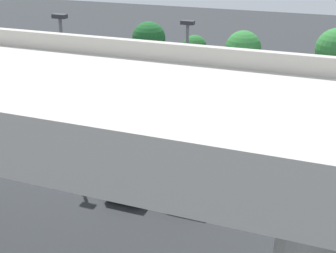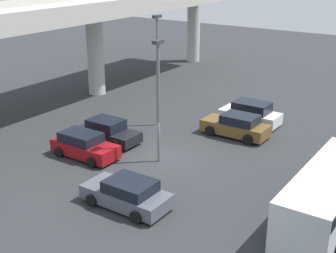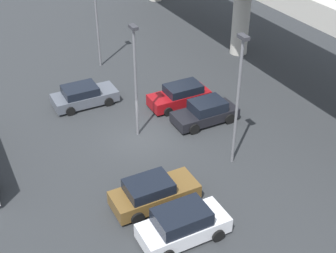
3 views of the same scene
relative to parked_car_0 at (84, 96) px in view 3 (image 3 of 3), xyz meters
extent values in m
plane|color=#2D3033|center=(5.82, 1.77, -0.69)|extent=(105.68, 105.68, 0.00)
cylinder|color=#BCB7AD|center=(-2.40, 14.84, 2.77)|extent=(1.46, 1.46, 6.93)
cube|color=#515660|center=(0.00, 0.08, -0.16)|extent=(1.97, 4.51, 0.72)
cube|color=black|center=(0.00, -0.22, 0.48)|extent=(1.81, 2.34, 0.57)
cylinder|color=black|center=(-1.01, 1.47, -0.38)|extent=(0.22, 0.64, 0.64)
cylinder|color=black|center=(1.01, 1.47, -0.38)|extent=(0.22, 0.64, 0.64)
cylinder|color=black|center=(-1.01, -1.32, -0.38)|extent=(0.22, 0.64, 0.64)
cylinder|color=black|center=(1.01, -1.32, -0.38)|extent=(0.22, 0.64, 0.64)
cube|color=maroon|center=(3.22, 5.93, -0.12)|extent=(1.77, 4.32, 0.79)
cube|color=black|center=(3.22, 6.24, 0.56)|extent=(1.63, 2.50, 0.58)
cylinder|color=black|center=(4.13, 4.59, -0.38)|extent=(0.22, 0.64, 0.64)
cylinder|color=black|center=(2.31, 4.59, -0.38)|extent=(0.22, 0.64, 0.64)
cylinder|color=black|center=(4.13, 7.27, -0.38)|extent=(0.22, 0.64, 0.64)
cylinder|color=black|center=(2.31, 7.27, -0.38)|extent=(0.22, 0.64, 0.64)
cube|color=black|center=(5.93, 6.41, -0.16)|extent=(1.85, 4.38, 0.66)
cube|color=black|center=(5.93, 6.59, 0.50)|extent=(1.70, 2.24, 0.68)
cylinder|color=black|center=(6.88, 5.06, -0.34)|extent=(0.22, 0.72, 0.72)
cylinder|color=black|center=(4.98, 5.06, -0.34)|extent=(0.22, 0.72, 0.72)
cylinder|color=black|center=(6.88, 7.77, -0.34)|extent=(0.22, 0.72, 0.72)
cylinder|color=black|center=(4.98, 7.77, -0.34)|extent=(0.22, 0.72, 0.72)
cube|color=brown|center=(11.63, -0.07, -0.10)|extent=(1.88, 4.58, 0.79)
cube|color=black|center=(11.63, -0.41, 0.59)|extent=(1.73, 2.34, 0.60)
cylinder|color=black|center=(10.67, 1.35, -0.34)|extent=(0.22, 0.71, 0.71)
cylinder|color=black|center=(12.59, 1.35, -0.34)|extent=(0.22, 0.71, 0.71)
cylinder|color=black|center=(10.67, -1.49, -0.34)|extent=(0.22, 0.71, 0.71)
cylinder|color=black|center=(12.59, -1.49, -0.34)|extent=(0.22, 0.71, 0.71)
cube|color=silver|center=(14.40, 0.11, -0.12)|extent=(1.89, 4.36, 0.80)
cube|color=black|center=(14.40, 0.00, 0.65)|extent=(1.74, 2.55, 0.73)
cylinder|color=black|center=(13.43, 1.46, -0.37)|extent=(0.22, 0.66, 0.66)
cylinder|color=black|center=(15.37, 1.46, -0.37)|extent=(0.22, 0.66, 0.66)
cylinder|color=black|center=(13.43, -1.24, -0.37)|extent=(0.22, 0.66, 0.66)
cylinder|color=slate|center=(-5.48, 3.26, 3.57)|extent=(0.16, 0.16, 8.53)
cylinder|color=slate|center=(5.24, 1.81, 2.87)|extent=(0.16, 0.16, 7.13)
cube|color=#333338|center=(5.24, 1.81, 6.54)|extent=(0.70, 0.35, 0.20)
cylinder|color=slate|center=(10.44, 5.59, 3.17)|extent=(0.16, 0.16, 7.72)
cube|color=#333338|center=(10.44, 5.59, 7.13)|extent=(0.70, 0.35, 0.20)
camera|label=1|loc=(-2.74, 24.84, 10.83)|focal=50.00mm
camera|label=2|loc=(-15.76, -13.20, 11.12)|focal=50.00mm
camera|label=3|loc=(28.37, -7.93, 16.15)|focal=50.00mm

